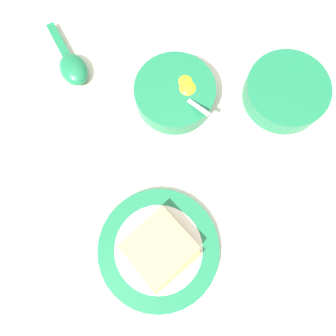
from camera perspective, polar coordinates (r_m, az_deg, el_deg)
name	(u,v)px	position (r m, az deg, el deg)	size (l,w,h in m)	color
ground_plane	(150,155)	(0.61, -3.21, 2.22)	(3.00, 3.00, 0.00)	silver
egg_bowl	(177,94)	(0.63, 1.56, 12.79)	(0.15, 0.15, 0.07)	#196B42
toast_plate	(159,249)	(0.58, -1.64, -13.94)	(0.21, 0.21, 0.01)	#196B42
toast_sandwich	(160,249)	(0.56, -1.43, -13.95)	(0.14, 0.14, 0.03)	tan
soup_spoon	(71,65)	(0.69, -16.46, 16.80)	(0.12, 0.14, 0.03)	#196B42
congee_bowl	(286,91)	(0.67, 19.87, 12.44)	(0.16, 0.16, 0.04)	#196B42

